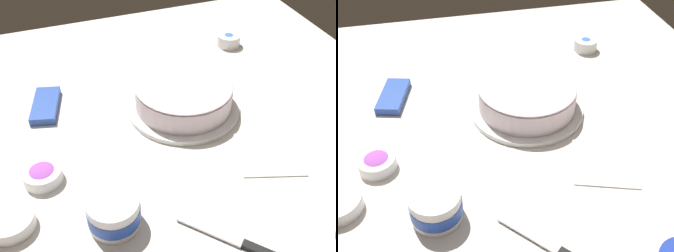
{
  "view_description": "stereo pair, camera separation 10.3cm",
  "coord_description": "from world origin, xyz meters",
  "views": [
    {
      "loc": [
        -0.69,
        0.23,
        0.7
      ],
      "look_at": [
        0.05,
        -0.04,
        0.04
      ],
      "focal_mm": 44.06,
      "sensor_mm": 36.0,
      "label": 1
    },
    {
      "loc": [
        -0.72,
        0.13,
        0.7
      ],
      "look_at": [
        0.05,
        -0.04,
        0.04
      ],
      "focal_mm": 44.06,
      "sensor_mm": 36.0,
      "label": 2
    }
  ],
  "objects": [
    {
      "name": "sprinkle_bowl_blue",
      "position": [
        0.42,
        -0.4,
        0.02
      ],
      "size": [
        0.08,
        0.08,
        0.04
      ],
      "color": "white",
      "rests_on": "ground_plane"
    },
    {
      "name": "frosted_cake",
      "position": [
        0.14,
        -0.12,
        0.04
      ],
      "size": [
        0.31,
        0.31,
        0.09
      ],
      "color": "white",
      "rests_on": "ground_plane"
    },
    {
      "name": "sprinkle_bowl_rainbow",
      "position": [
        0.01,
        0.27,
        0.02
      ],
      "size": [
        0.09,
        0.09,
        0.04
      ],
      "color": "white",
      "rests_on": "ground_plane"
    },
    {
      "name": "paper_napkin",
      "position": [
        -0.1,
        -0.25,
        0.0
      ],
      "size": [
        0.19,
        0.19,
        0.01
      ],
      "primitive_type": "cube",
      "rotation": [
        0.0,
        0.0,
        -0.32
      ],
      "color": "white",
      "rests_on": "ground_plane"
    },
    {
      "name": "ground_plane",
      "position": [
        0.0,
        0.0,
        0.0
      ],
      "size": [
        1.54,
        1.54,
        0.0
      ],
      "primitive_type": "plane",
      "color": "silver"
    },
    {
      "name": "sprinkle_bowl_green",
      "position": [
        -0.1,
        0.35,
        0.02
      ],
      "size": [
        0.1,
        0.1,
        0.03
      ],
      "color": "white",
      "rests_on": "ground_plane"
    },
    {
      "name": "frosting_tub",
      "position": [
        -0.16,
        0.15,
        0.04
      ],
      "size": [
        0.11,
        0.11,
        0.07
      ],
      "color": "white",
      "rests_on": "ground_plane"
    },
    {
      "name": "spreading_knife",
      "position": [
        -0.3,
        -0.07,
        0.01
      ],
      "size": [
        0.19,
        0.17,
        0.01
      ],
      "color": "silver",
      "rests_on": "ground_plane"
    },
    {
      "name": "candy_box_lower",
      "position": [
        0.28,
        0.23,
        0.01
      ],
      "size": [
        0.16,
        0.1,
        0.02
      ],
      "primitive_type": "cube",
      "rotation": [
        0.0,
        0.0,
        -0.26
      ],
      "color": "#2D51B2",
      "rests_on": "ground_plane"
    }
  ]
}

